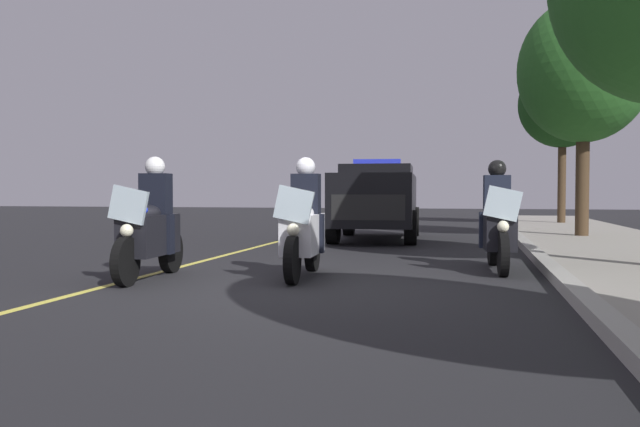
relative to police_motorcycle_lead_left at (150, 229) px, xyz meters
The scene contains 9 objects.
ground_plane 2.31m from the police_motorcycle_lead_left, 89.53° to the left, with size 80.00×80.00×0.00m, color black.
curb_strip 5.57m from the police_motorcycle_lead_left, 89.81° to the left, with size 48.00×0.24×0.15m, color #9E9B93.
lane_stripe_center 0.73m from the police_motorcycle_lead_left, 85.41° to the right, with size 48.00×0.12×0.01m, color #E0D14C.
police_motorcycle_lead_left is the anchor object (origin of this frame).
police_motorcycle_lead_right 2.14m from the police_motorcycle_lead_left, 107.98° to the left, with size 2.14×0.60×1.72m.
police_motorcycle_trailing 5.21m from the police_motorcycle_lead_left, 113.69° to the left, with size 2.14×0.60×1.72m.
police_suv 8.47m from the police_motorcycle_lead_left, 166.01° to the left, with size 5.01×2.31×2.05m.
tree_far_back 12.39m from the police_motorcycle_lead_left, 142.86° to the left, with size 3.29×3.29×6.06m.
tree_behind_suv 18.83m from the police_motorcycle_lead_left, 155.63° to the left, with size 3.13×3.13×5.86m.
Camera 1 is at (8.35, 2.14, 1.22)m, focal length 36.81 mm.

